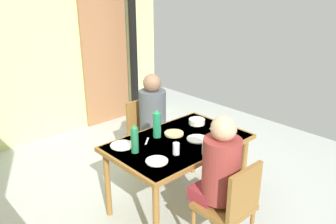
# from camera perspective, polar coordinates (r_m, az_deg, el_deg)

# --- Properties ---
(ground_plane) EXTENTS (6.18, 6.18, 0.00)m
(ground_plane) POSITION_cam_1_polar(r_m,az_deg,el_deg) (3.52, -4.43, -16.63)
(ground_plane) COLOR #B5BBB6
(wall_back) EXTENTS (4.33, 0.10, 2.67)m
(wall_back) POSITION_cam_1_polar(r_m,az_deg,el_deg) (4.97, -22.48, 9.95)
(wall_back) COLOR #C5D286
(wall_back) RESTS_ON ground_plane
(door_wooden) EXTENTS (0.80, 0.05, 2.00)m
(door_wooden) POSITION_cam_1_polar(r_m,az_deg,el_deg) (5.47, -10.36, 8.44)
(door_wooden) COLOR #986540
(door_wooden) RESTS_ON ground_plane
(stove_pipe_column) EXTENTS (0.12, 0.12, 2.67)m
(stove_pipe_column) POSITION_cam_1_polar(r_m,az_deg,el_deg) (5.38, -5.88, 12.09)
(stove_pipe_column) COLOR black
(stove_pipe_column) RESTS_ON ground_plane
(dining_table) EXTENTS (1.33, 0.85, 0.73)m
(dining_table) POSITION_cam_1_polar(r_m,az_deg,el_deg) (3.29, 1.78, -6.01)
(dining_table) COLOR olive
(dining_table) RESTS_ON ground_plane
(chair_near_diner) EXTENTS (0.40, 0.40, 0.87)m
(chair_near_diner) POSITION_cam_1_polar(r_m,az_deg,el_deg) (2.82, 10.55, -15.10)
(chair_near_diner) COLOR olive
(chair_near_diner) RESTS_ON ground_plane
(chair_far_diner) EXTENTS (0.40, 0.40, 0.87)m
(chair_far_diner) POSITION_cam_1_polar(r_m,az_deg,el_deg) (4.02, -3.66, -3.34)
(chair_far_diner) COLOR olive
(chair_far_diner) RESTS_ON ground_plane
(person_near_diner) EXTENTS (0.30, 0.37, 0.77)m
(person_near_diner) POSITION_cam_1_polar(r_m,az_deg,el_deg) (2.74, 8.65, -9.13)
(person_near_diner) COLOR maroon
(person_near_diner) RESTS_ON ground_plane
(person_far_diner) EXTENTS (0.30, 0.37, 0.77)m
(person_far_diner) POSITION_cam_1_polar(r_m,az_deg,el_deg) (3.81, -2.46, -0.06)
(person_far_diner) COLOR #4B565F
(person_far_diner) RESTS_ON ground_plane
(water_bottle_green_near) EXTENTS (0.07, 0.07, 0.27)m
(water_bottle_green_near) POSITION_cam_1_polar(r_m,az_deg,el_deg) (3.00, -5.60, -4.56)
(water_bottle_green_near) COLOR #23784B
(water_bottle_green_near) RESTS_ON dining_table
(water_bottle_green_far) EXTENTS (0.08, 0.08, 0.28)m
(water_bottle_green_far) POSITION_cam_1_polar(r_m,az_deg,el_deg) (3.28, -1.87, -2.05)
(water_bottle_green_far) COLOR #208052
(water_bottle_green_far) RESTS_ON dining_table
(serving_bowl_center) EXTENTS (0.17, 0.17, 0.05)m
(serving_bowl_center) POSITION_cam_1_polar(r_m,az_deg,el_deg) (3.63, 4.84, -1.59)
(serving_bowl_center) COLOR silver
(serving_bowl_center) RESTS_ON dining_table
(dinner_plate_near_left) EXTENTS (0.20, 0.20, 0.01)m
(dinner_plate_near_left) POSITION_cam_1_polar(r_m,az_deg,el_deg) (3.28, 4.93, -4.52)
(dinner_plate_near_left) COLOR white
(dinner_plate_near_left) RESTS_ON dining_table
(dinner_plate_near_right) EXTENTS (0.22, 0.22, 0.01)m
(dinner_plate_near_right) POSITION_cam_1_polar(r_m,az_deg,el_deg) (3.18, -7.68, -5.53)
(dinner_plate_near_right) COLOR white
(dinner_plate_near_right) RESTS_ON dining_table
(dinner_plate_far_center) EXTENTS (0.19, 0.19, 0.01)m
(dinner_plate_far_center) POSITION_cam_1_polar(r_m,az_deg,el_deg) (2.89, -1.88, -8.19)
(dinner_plate_far_center) COLOR white
(dinner_plate_far_center) RESTS_ON dining_table
(drinking_glass_by_near_diner) EXTENTS (0.06, 0.06, 0.11)m
(drinking_glass_by_near_diner) POSITION_cam_1_polar(r_m,az_deg,el_deg) (2.99, 1.38, -6.15)
(drinking_glass_by_near_diner) COLOR silver
(drinking_glass_by_near_diner) RESTS_ON dining_table
(drinking_glass_by_far_diner) EXTENTS (0.06, 0.06, 0.11)m
(drinking_glass_by_far_diner) POSITION_cam_1_polar(r_m,az_deg,el_deg) (3.00, 6.24, -6.07)
(drinking_glass_by_far_diner) COLOR silver
(drinking_glass_by_far_diner) RESTS_ON dining_table
(bread_plate_sliced) EXTENTS (0.19, 0.19, 0.02)m
(bread_plate_sliced) POSITION_cam_1_polar(r_m,az_deg,el_deg) (3.38, 1.01, -3.62)
(bread_plate_sliced) COLOR #DBB77A
(bread_plate_sliced) RESTS_ON dining_table
(cutlery_knife_near) EXTENTS (0.02, 0.15, 0.00)m
(cutlery_knife_near) POSITION_cam_1_polar(r_m,az_deg,el_deg) (3.50, 7.92, -3.09)
(cutlery_knife_near) COLOR silver
(cutlery_knife_near) RESTS_ON dining_table
(cutlery_fork_near) EXTENTS (0.12, 0.11, 0.00)m
(cutlery_fork_near) POSITION_cam_1_polar(r_m,az_deg,el_deg) (3.25, -3.54, -4.85)
(cutlery_fork_near) COLOR silver
(cutlery_fork_near) RESTS_ON dining_table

